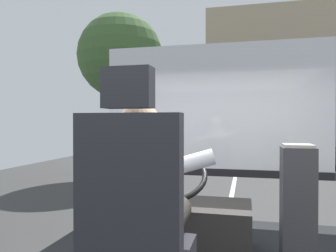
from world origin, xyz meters
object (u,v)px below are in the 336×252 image
at_px(steering_console, 183,224).
at_px(fare_box, 298,210).
at_px(driver_seat, 136,231).
at_px(bus_driver, 145,195).

height_order(steering_console, fare_box, fare_box).
xyz_separation_m(driver_seat, bus_driver, (0.00, 0.14, 0.14)).
bearing_deg(fare_box, steering_console, 165.99).
distance_m(driver_seat, fare_box, 1.30).
xyz_separation_m(bus_driver, steering_console, (-0.00, 1.05, -0.48)).
bearing_deg(driver_seat, bus_driver, 90.00).
bearing_deg(bus_driver, steering_console, 90.00).
bearing_deg(steering_console, driver_seat, -90.00).
relative_size(driver_seat, fare_box, 1.43).
relative_size(steering_console, fare_box, 1.20).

